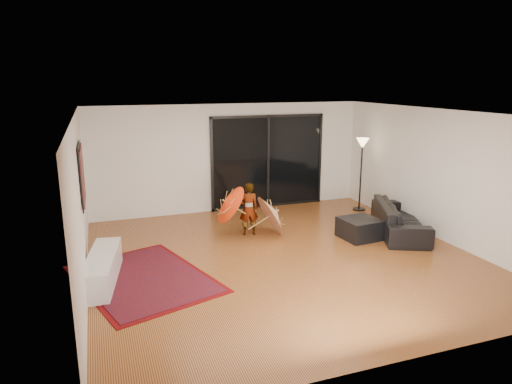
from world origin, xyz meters
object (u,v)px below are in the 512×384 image
media_console (103,269)px  ottoman (360,228)px  child (249,209)px  sofa (400,218)px

media_console → ottoman: size_ratio=2.32×
ottoman → child: 2.39m
ottoman → child: (-2.14, 1.00, 0.36)m
sofa → child: 3.32m
sofa → media_console: bearing=119.0°
media_console → child: size_ratio=1.50×
ottoman → child: child is taller
media_console → ottoman: media_console is taller
sofa → ottoman: sofa is taller
media_console → sofa: size_ratio=0.77×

